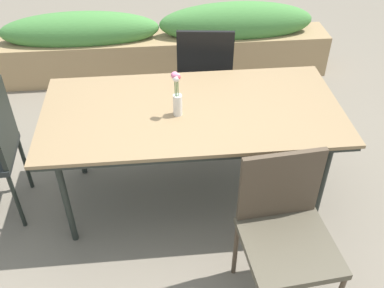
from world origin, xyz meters
name	(u,v)px	position (x,y,z in m)	size (l,w,h in m)	color
ground_plane	(185,199)	(0.00, 0.00, 0.00)	(12.00, 12.00, 0.00)	#756B5B
dining_table	(192,115)	(0.06, 0.04, 0.71)	(1.88, 0.92, 0.76)	#8C704C
chair_far_side	(205,75)	(0.24, 0.84, 0.53)	(0.49, 0.49, 0.96)	black
chair_near_right	(285,227)	(0.47, -0.76, 0.53)	(0.51, 0.51, 0.91)	brown
flower_vase	(177,95)	(-0.04, -0.02, 0.90)	(0.06, 0.06, 0.30)	silver
planter_box	(162,44)	(-0.07, 1.82, 0.35)	(3.38, 0.41, 0.74)	#9E7F56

